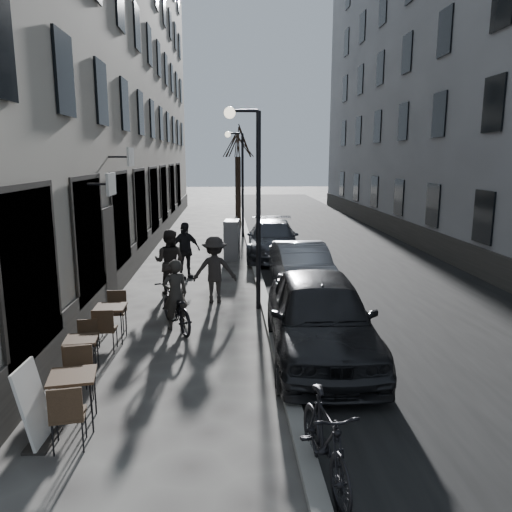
{
  "coord_description": "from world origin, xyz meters",
  "views": [
    {
      "loc": [
        -0.81,
        -6.52,
        3.91
      ],
      "look_at": [
        -0.18,
        4.02,
        1.8
      ],
      "focal_mm": 35.0,
      "sensor_mm": 36.0,
      "label": 1
    }
  ],
  "objects": [
    {
      "name": "streetlamp_near",
      "position": [
        -0.17,
        6.0,
        3.16
      ],
      "size": [
        0.9,
        0.28,
        5.09
      ],
      "color": "black",
      "rests_on": "ground"
    },
    {
      "name": "car_near",
      "position": [
        1.0,
        2.75,
        0.84
      ],
      "size": [
        2.18,
        4.98,
        1.67
      ],
      "primitive_type": "imported",
      "rotation": [
        0.0,
        0.0,
        -0.04
      ],
      "color": "black",
      "rests_on": "ground"
    },
    {
      "name": "bistro_set_c",
      "position": [
        -3.31,
        3.86,
        0.47
      ],
      "size": [
        0.65,
        1.56,
        0.92
      ],
      "rotation": [
        0.0,
        0.0,
        0.02
      ],
      "color": "black",
      "rests_on": "ground"
    },
    {
      "name": "tree_near",
      "position": [
        -0.1,
        21.0,
        4.66
      ],
      "size": [
        2.4,
        2.4,
        5.7
      ],
      "color": "black",
      "rests_on": "ground"
    },
    {
      "name": "moped",
      "position": [
        0.35,
        -1.13,
        0.55
      ],
      "size": [
        0.73,
        1.89,
        1.1
      ],
      "primitive_type": "imported",
      "rotation": [
        0.0,
        0.0,
        0.12
      ],
      "color": "black",
      "rests_on": "ground"
    },
    {
      "name": "utility_cabinet",
      "position": [
        -0.61,
        12.54,
        0.75
      ],
      "size": [
        0.65,
        1.06,
        1.51
      ],
      "primitive_type": "cube",
      "rotation": [
        0.0,
        0.0,
        -0.1
      ],
      "color": "slate",
      "rests_on": "ground"
    },
    {
      "name": "pedestrian_far",
      "position": [
        -2.17,
        9.47,
        0.92
      ],
      "size": [
        1.16,
        0.93,
        1.85
      ],
      "primitive_type": "imported",
      "rotation": [
        0.0,
        0.0,
        0.52
      ],
      "color": "black",
      "rests_on": "ground"
    },
    {
      "name": "sign_board",
      "position": [
        -3.47,
        -0.04,
        0.46
      ],
      "size": [
        0.41,
        0.68,
        1.14
      ],
      "rotation": [
        0.0,
        0.0,
        -0.05
      ],
      "color": "black",
      "rests_on": "ground"
    },
    {
      "name": "cyclist_rider",
      "position": [
        -2.0,
        4.56,
        0.82
      ],
      "size": [
        0.7,
        0.59,
        1.64
      ],
      "primitive_type": "imported",
      "rotation": [
        0.0,
        0.0,
        3.55
      ],
      "color": "#2A2724",
      "rests_on": "ground"
    },
    {
      "name": "bistro_set_a",
      "position": [
        -3.08,
        0.39,
        0.49
      ],
      "size": [
        0.75,
        1.64,
        0.94
      ],
      "rotation": [
        0.0,
        0.0,
        0.17
      ],
      "color": "black",
      "rests_on": "ground"
    },
    {
      "name": "car_mid",
      "position": [
        1.42,
        7.79,
        0.69
      ],
      "size": [
        1.64,
        4.24,
        1.38
      ],
      "primitive_type": "imported",
      "rotation": [
        0.0,
        0.0,
        0.04
      ],
      "color": "gray",
      "rests_on": "ground"
    },
    {
      "name": "building_right",
      "position": [
        9.5,
        16.5,
        8.0
      ],
      "size": [
        4.0,
        35.0,
        16.0
      ],
      "primitive_type": "cube",
      "color": "slate",
      "rests_on": "ground"
    },
    {
      "name": "car_far",
      "position": [
        1.0,
        12.83,
        0.71
      ],
      "size": [
        2.35,
        5.02,
        1.42
      ],
      "primitive_type": "imported",
      "rotation": [
        0.0,
        0.0,
        -0.07
      ],
      "color": "#3A3D45",
      "rests_on": "ground"
    },
    {
      "name": "ground",
      "position": [
        0.0,
        0.0,
        0.0
      ],
      "size": [
        120.0,
        120.0,
        0.0
      ],
      "primitive_type": "plane",
      "color": "#383533",
      "rests_on": "ground"
    },
    {
      "name": "road",
      "position": [
        3.85,
        16.0,
        0.0
      ],
      "size": [
        7.3,
        60.0,
        0.0
      ],
      "primitive_type": "cube",
      "color": "black",
      "rests_on": "ground"
    },
    {
      "name": "pedestrian_near",
      "position": [
        -2.46,
        7.64,
        0.94
      ],
      "size": [
        1.06,
        0.92,
        1.87
      ],
      "primitive_type": "imported",
      "rotation": [
        0.0,
        0.0,
        2.89
      ],
      "color": "#272321",
      "rests_on": "ground"
    },
    {
      "name": "kerb",
      "position": [
        0.2,
        16.0,
        0.06
      ],
      "size": [
        0.25,
        60.0,
        0.12
      ],
      "primitive_type": "cube",
      "color": "gray",
      "rests_on": "ground"
    },
    {
      "name": "bistro_set_b",
      "position": [
        -3.45,
        2.19,
        0.42
      ],
      "size": [
        0.62,
        1.41,
        0.82
      ],
      "rotation": [
        0.0,
        0.0,
        0.1
      ],
      "color": "black",
      "rests_on": "ground"
    },
    {
      "name": "building_left",
      "position": [
        -6.0,
        16.5,
        8.0
      ],
      "size": [
        4.0,
        35.0,
        16.0
      ],
      "primitive_type": "cube",
      "color": "#AD9E91",
      "rests_on": "ground"
    },
    {
      "name": "streetlamp_far",
      "position": [
        -0.17,
        18.0,
        3.16
      ],
      "size": [
        0.9,
        0.28,
        5.09
      ],
      "color": "black",
      "rests_on": "ground"
    },
    {
      "name": "pedestrian_mid",
      "position": [
        -1.14,
        6.65,
        0.91
      ],
      "size": [
        1.2,
        0.71,
        1.82
      ],
      "primitive_type": "imported",
      "rotation": [
        0.0,
        0.0,
        3.11
      ],
      "color": "#272422",
      "rests_on": "ground"
    },
    {
      "name": "bicycle",
      "position": [
        -2.0,
        4.56,
        0.5
      ],
      "size": [
        1.36,
        2.01,
        1.0
      ],
      "primitive_type": "imported",
      "rotation": [
        0.0,
        0.0,
        3.55
      ],
      "color": "black",
      "rests_on": "ground"
    },
    {
      "name": "tree_far",
      "position": [
        -0.1,
        27.0,
        4.66
      ],
      "size": [
        2.4,
        2.4,
        5.7
      ],
      "color": "black",
      "rests_on": "ground"
    }
  ]
}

